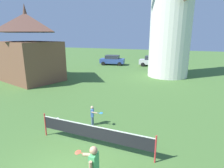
# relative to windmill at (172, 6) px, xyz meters

# --- Properties ---
(windmill) EXTENTS (7.75, 5.15, 15.34)m
(windmill) POSITION_rel_windmill_xyz_m (0.00, 0.00, 0.00)
(windmill) COLOR silver
(windmill) RESTS_ON ground_plane
(tennis_net) EXTENTS (5.12, 0.06, 1.10)m
(tennis_net) POSITION_rel_windmill_xyz_m (-1.27, -15.83, -6.95)
(tennis_net) COLOR red
(tennis_net) RESTS_ON ground_plane
(player_near) EXTENTS (0.84, 0.55, 1.54)m
(player_near) POSITION_rel_windmill_xyz_m (-0.20, -17.84, -6.77)
(player_near) COLOR #9E937F
(player_near) RESTS_ON ground_plane
(player_far) EXTENTS (0.72, 0.34, 1.05)m
(player_far) POSITION_rel_windmill_xyz_m (-2.23, -14.08, -7.04)
(player_far) COLOR slate
(player_far) RESTS_ON ground_plane
(stray_ball) EXTENTS (0.20, 0.20, 0.20)m
(stray_ball) POSITION_rel_windmill_xyz_m (-4.26, -14.41, -7.54)
(stray_ball) COLOR silver
(stray_ball) RESTS_ON ground_plane
(parked_car_blue) EXTENTS (4.11, 2.45, 1.56)m
(parked_car_blue) POSITION_rel_windmill_xyz_m (-9.15, 5.49, -6.83)
(parked_car_blue) COLOR #334C99
(parked_car_blue) RESTS_ON ground_plane
(parked_car_silver) EXTENTS (4.08, 2.16, 1.56)m
(parked_car_silver) POSITION_rel_windmill_xyz_m (-2.92, 6.65, -6.83)
(parked_car_silver) COLOR silver
(parked_car_silver) RESTS_ON ground_plane
(chapel) EXTENTS (7.27, 6.07, 7.60)m
(chapel) POSITION_rel_windmill_xyz_m (-12.96, -7.61, -4.36)
(chapel) COLOR brown
(chapel) RESTS_ON ground_plane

